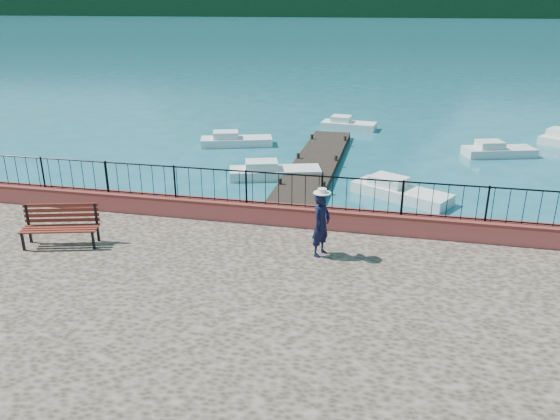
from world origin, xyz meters
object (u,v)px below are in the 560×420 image
at_px(person, 321,225).
at_px(boat_0, 275,169).
at_px(boat_3, 236,138).
at_px(boat_4, 349,123).
at_px(boat_2, 499,148).
at_px(park_bench, 61,234).
at_px(boat_1, 401,189).

height_order(person, boat_0, person).
height_order(boat_3, boat_4, same).
height_order(boat_0, boat_4, same).
relative_size(boat_2, boat_3, 0.91).
bearing_deg(boat_2, boat_4, 133.43).
distance_m(boat_0, boat_2, 11.78).
xyz_separation_m(park_bench, boat_3, (0.01, 15.88, -1.12)).
relative_size(boat_1, boat_2, 1.14).
bearing_deg(person, boat_0, 43.13).
distance_m(boat_1, boat_2, 8.88).
bearing_deg(boat_3, boat_1, -55.17).
height_order(boat_1, boat_2, same).
bearing_deg(boat_0, boat_2, 13.58).
bearing_deg(park_bench, boat_1, 30.65).
distance_m(boat_2, boat_4, 9.19).
relative_size(person, boat_1, 0.42).
bearing_deg(boat_4, boat_2, -23.45).
relative_size(boat_0, boat_3, 1.05).
distance_m(person, boat_4, 20.42).
height_order(person, boat_2, person).
relative_size(boat_0, boat_1, 1.01).
distance_m(boat_2, boat_3, 13.50).
distance_m(park_bench, boat_3, 15.92).
height_order(park_bench, boat_3, park_bench).
xyz_separation_m(park_bench, boat_2, (13.50, 16.66, -1.12)).
xyz_separation_m(person, boat_4, (-1.27, 20.32, -1.63)).
relative_size(boat_1, boat_3, 1.04).
bearing_deg(boat_1, boat_4, 134.37).
relative_size(boat_0, boat_2, 1.15).
relative_size(person, boat_4, 0.51).
bearing_deg(boat_0, boat_3, 105.82).
xyz_separation_m(boat_0, boat_4, (2.18, 10.51, 0.00)).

